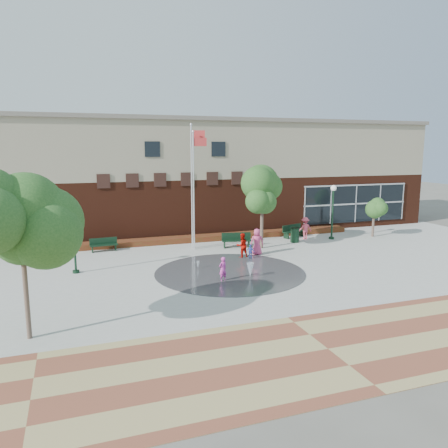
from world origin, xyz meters
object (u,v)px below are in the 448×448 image
object	(u,v)px
child_splash	(223,269)
tree_big_left	(20,212)
trash_can	(295,235)
flagpole_right	(194,184)
bench_left	(104,247)
flagpole_left	(192,180)

from	to	relation	value
child_splash	tree_big_left	bearing A→B (deg)	4.05
trash_can	flagpole_right	bearing A→B (deg)	177.93
flagpole_right	bench_left	xyz separation A→B (m)	(-5.96, 1.41, -4.18)
flagpole_left	child_splash	bearing A→B (deg)	-81.33
trash_can	bench_left	bearing A→B (deg)	172.91
flagpole_right	flagpole_left	bearing A→B (deg)	102.34
flagpole_right	bench_left	world-z (taller)	flagpole_right
bench_left	flagpole_right	bearing A→B (deg)	-16.48
flagpole_right	bench_left	bearing A→B (deg)	172.71
flagpole_left	child_splash	distance (m)	8.83
flagpole_right	trash_can	distance (m)	8.50
flagpole_left	bench_left	size ratio (longest dim) A/B	4.62
trash_can	child_splash	distance (m)	10.84
flagpole_right	tree_big_left	bearing A→B (deg)	-122.99
tree_big_left	child_splash	xyz separation A→B (m)	(8.96, 4.29, -4.03)
bench_left	trash_can	xyz separation A→B (m)	(13.51, -1.68, 0.27)
flagpole_right	trash_can	bearing A→B (deg)	3.93
bench_left	child_splash	bearing A→B (deg)	-61.87
flagpole_right	trash_can	xyz separation A→B (m)	(7.54, -0.27, -3.91)
bench_left	tree_big_left	distance (m)	14.33
flagpole_left	tree_big_left	size ratio (longest dim) A/B	1.30
tree_big_left	trash_can	bearing A→B (deg)	33.95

